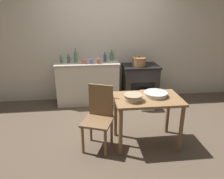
{
  "coord_description": "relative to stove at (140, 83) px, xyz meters",
  "views": [
    {
      "loc": [
        -0.42,
        -3.14,
        1.93
      ],
      "look_at": [
        0.0,
        0.48,
        0.58
      ],
      "focal_mm": 35.0,
      "sensor_mm": 36.0,
      "label": 1
    }
  ],
  "objects": [
    {
      "name": "counter_cabinet",
      "position": [
        -1.13,
        0.03,
        0.04
      ],
      "size": [
        1.31,
        0.52,
        0.9
      ],
      "color": "beige",
      "rests_on": "ground_plane"
    },
    {
      "name": "wall_back",
      "position": [
        -0.71,
        0.31,
        0.87
      ],
      "size": [
        8.0,
        0.07,
        2.55
      ],
      "color": "beige",
      "rests_on": "ground_plane"
    },
    {
      "name": "stove",
      "position": [
        0.0,
        0.0,
        0.0
      ],
      "size": [
        0.76,
        0.59,
        0.81
      ],
      "color": "#2D2B28",
      "rests_on": "ground_plane"
    },
    {
      "name": "flour_sack",
      "position": [
        0.05,
        -0.47,
        -0.21
      ],
      "size": [
        0.28,
        0.2,
        0.4
      ],
      "primitive_type": "cube",
      "color": "beige",
      "rests_on": "ground_plane"
    },
    {
      "name": "cup_center_right",
      "position": [
        -1.19,
        -0.08,
        0.53
      ],
      "size": [
        0.09,
        0.09,
        0.09
      ],
      "primitive_type": "cylinder",
      "color": "#B74C42",
      "rests_on": "counter_cabinet"
    },
    {
      "name": "ground_plane",
      "position": [
        -0.71,
        -1.27,
        -0.41
      ],
      "size": [
        14.0,
        14.0,
        0.0
      ],
      "primitive_type": "plane",
      "color": "brown"
    },
    {
      "name": "work_table",
      "position": [
        -0.29,
        -1.62,
        0.21
      ],
      "size": [
        0.95,
        0.62,
        0.74
      ],
      "color": "olive",
      "rests_on": "ground_plane"
    },
    {
      "name": "mixing_bowl_large",
      "position": [
        -0.52,
        -1.7,
        0.39
      ],
      "size": [
        0.26,
        0.26,
        0.09
      ],
      "color": "tan",
      "rests_on": "work_table"
    },
    {
      "name": "bottle_far_left",
      "position": [
        -1.65,
        0.06,
        0.55
      ],
      "size": [
        0.06,
        0.06,
        0.16
      ],
      "color": "#517F5B",
      "rests_on": "counter_cabinet"
    },
    {
      "name": "bottle_left",
      "position": [
        -1.36,
        0.07,
        0.6
      ],
      "size": [
        0.07,
        0.07,
        0.29
      ],
      "color": "#517F5B",
      "rests_on": "counter_cabinet"
    },
    {
      "name": "cup_mid_right",
      "position": [
        -0.91,
        -0.12,
        0.54
      ],
      "size": [
        0.07,
        0.07,
        0.1
      ],
      "primitive_type": "cylinder",
      "color": "#B74C42",
      "rests_on": "counter_cabinet"
    },
    {
      "name": "bottle_center_left",
      "position": [
        -0.6,
        0.16,
        0.58
      ],
      "size": [
        0.08,
        0.08,
        0.23
      ],
      "color": "#517F5B",
      "rests_on": "counter_cabinet"
    },
    {
      "name": "cup_right",
      "position": [
        -1.06,
        -0.11,
        0.54
      ],
      "size": [
        0.08,
        0.08,
        0.1
      ],
      "primitive_type": "cylinder",
      "color": "#4C6B99",
      "rests_on": "counter_cabinet"
    },
    {
      "name": "stock_pot",
      "position": [
        -0.05,
        -0.04,
        0.49
      ],
      "size": [
        0.3,
        0.3,
        0.2
      ],
      "color": "#B77A47",
      "rests_on": "stove"
    },
    {
      "name": "chair",
      "position": [
        -0.99,
        -1.61,
        0.08
      ],
      "size": [
        0.52,
        0.52,
        0.93
      ],
      "rotation": [
        0.0,
        0.0,
        -0.37
      ],
      "color": "brown",
      "rests_on": "ground_plane"
    },
    {
      "name": "bottle_center",
      "position": [
        -1.5,
        0.05,
        0.55
      ],
      "size": [
        0.06,
        0.06,
        0.17
      ],
      "color": "#3D5675",
      "rests_on": "counter_cabinet"
    },
    {
      "name": "mixing_bowl_small",
      "position": [
        -0.16,
        -1.58,
        0.37
      ],
      "size": [
        0.34,
        0.34,
        0.06
      ],
      "color": "silver",
      "rests_on": "work_table"
    },
    {
      "name": "bottle_mid_left",
      "position": [
        -0.75,
        0.06,
        0.57
      ],
      "size": [
        0.06,
        0.06,
        0.2
      ],
      "color": "#3D5675",
      "rests_on": "counter_cabinet"
    }
  ]
}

